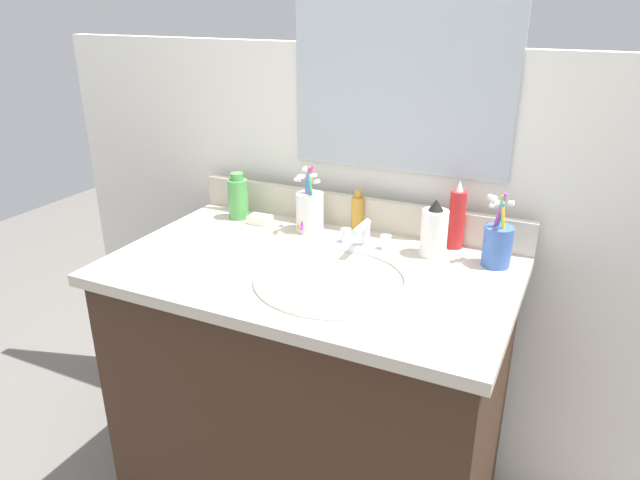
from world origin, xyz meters
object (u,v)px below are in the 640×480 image
object	(u,v)px
bottle_lotion_white	(434,231)
bottle_toner_green	(238,198)
faucet	(365,240)
soap_bar	(260,220)
bottle_oil_amber	(358,212)
cup_blue_plastic	(497,244)
cup_white_ceramic	(310,211)
bottle_spray_red	(457,218)

from	to	relation	value
bottle_lotion_white	bottle_toner_green	size ratio (longest dim) A/B	1.08
faucet	soap_bar	size ratio (longest dim) A/B	2.50
faucet	bottle_oil_amber	world-z (taller)	bottle_oil_amber
bottle_lotion_white	cup_blue_plastic	distance (m)	0.16
bottle_lotion_white	cup_white_ceramic	distance (m)	0.36
bottle_spray_red	soap_bar	xyz separation A→B (m)	(-0.55, -0.07, -0.07)
cup_white_ceramic	cup_blue_plastic	bearing A→B (deg)	-1.32
cup_white_ceramic	cup_blue_plastic	world-z (taller)	same
bottle_lotion_white	cup_white_ceramic	world-z (taller)	cup_white_ceramic
faucet	bottle_oil_amber	size ratio (longest dim) A/B	1.40
bottle_toner_green	bottle_spray_red	bearing A→B (deg)	4.97
bottle_spray_red	soap_bar	size ratio (longest dim) A/B	2.85
bottle_toner_green	soap_bar	world-z (taller)	bottle_toner_green
bottle_oil_amber	cup_white_ceramic	xyz separation A→B (m)	(-0.12, -0.07, 0.01)
faucet	bottle_lotion_white	bearing A→B (deg)	16.13
soap_bar	bottle_toner_green	bearing A→B (deg)	169.62
faucet	cup_white_ceramic	bearing A→B (deg)	161.65
bottle_lotion_white	bottle_oil_amber	world-z (taller)	bottle_lotion_white
bottle_toner_green	cup_blue_plastic	xyz separation A→B (m)	(0.75, -0.01, -0.01)
bottle_spray_red	cup_blue_plastic	bearing A→B (deg)	-30.70
cup_white_ceramic	faucet	bearing A→B (deg)	-18.35
faucet	cup_white_ceramic	world-z (taller)	cup_white_ceramic
bottle_toner_green	bottle_lotion_white	bearing A→B (deg)	-1.69
bottle_spray_red	cup_white_ceramic	size ratio (longest dim) A/B	0.99
faucet	cup_white_ceramic	size ratio (longest dim) A/B	0.87
faucet	cup_blue_plastic	xyz separation A→B (m)	(0.32, 0.05, 0.03)
bottle_lotion_white	soap_bar	size ratio (longest dim) A/B	2.32
bottle_lotion_white	bottle_spray_red	world-z (taller)	bottle_spray_red
bottle_spray_red	bottle_toner_green	world-z (taller)	bottle_spray_red
cup_white_ceramic	bottle_oil_amber	bearing A→B (deg)	30.49
bottle_lotion_white	bottle_spray_red	xyz separation A→B (m)	(0.04, 0.07, 0.02)
bottle_lotion_white	cup_blue_plastic	size ratio (longest dim) A/B	0.80
soap_bar	cup_blue_plastic	bearing A→B (deg)	0.04
cup_blue_plastic	faucet	bearing A→B (deg)	-170.96
bottle_spray_red	cup_white_ceramic	bearing A→B (deg)	-171.70
bottle_oil_amber	faucet	bearing A→B (deg)	-60.98
bottle_spray_red	bottle_toner_green	size ratio (longest dim) A/B	1.32
bottle_oil_amber	cup_white_ceramic	distance (m)	0.14
bottle_spray_red	cup_blue_plastic	xyz separation A→B (m)	(0.12, -0.07, -0.02)
bottle_spray_red	cup_blue_plastic	world-z (taller)	cup_blue_plastic
bottle_lotion_white	cup_white_ceramic	bearing A→B (deg)	177.63
bottle_spray_red	bottle_oil_amber	bearing A→B (deg)	177.70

